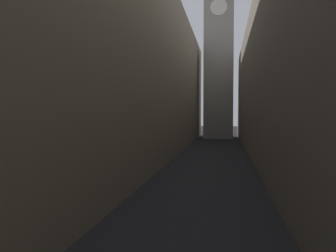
{
  "coord_description": "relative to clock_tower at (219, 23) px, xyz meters",
  "views": [
    {
      "loc": [
        2.03,
        8.62,
        6.54
      ],
      "look_at": [
        0.0,
        19.46,
        6.12
      ],
      "focal_mm": 33.13,
      "sensor_mm": 36.0,
      "label": 1
    }
  ],
  "objects": [
    {
      "name": "building_block_right",
      "position": [
        11.01,
        -44.46,
        -20.14
      ],
      "size": [
        11.01,
        108.0,
        22.35
      ],
      "primitive_type": "cube",
      "color": "#756B5B",
      "rests_on": "ground"
    },
    {
      "name": "clock_tower",
      "position": [
        0.0,
        0.0,
        0.0
      ],
      "size": [
        8.51,
        8.51,
        60.11
      ],
      "color": "gray",
      "rests_on": "ground"
    },
    {
      "name": "ground_plane",
      "position": [
        0.0,
        -46.46,
        -31.32
      ],
      "size": [
        264.0,
        264.0,
        0.0
      ],
      "primitive_type": "plane",
      "color": "#232326"
    },
    {
      "name": "building_block_left",
      "position": [
        -11.91,
        -44.46,
        -18.56
      ],
      "size": [
        12.82,
        108.0,
        25.52
      ],
      "primitive_type": "cube",
      "color": "gray",
      "rests_on": "ground"
    }
  ]
}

